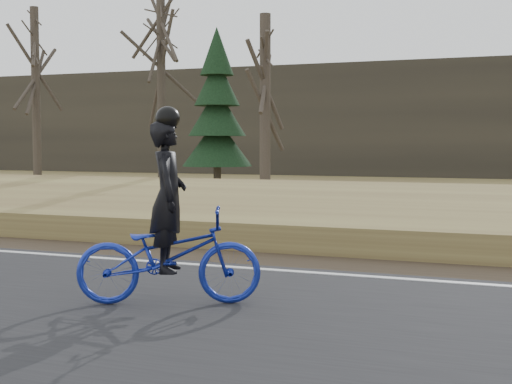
% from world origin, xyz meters
% --- Properties ---
extents(ground, '(120.00, 120.00, 0.00)m').
position_xyz_m(ground, '(0.00, 0.00, 0.00)').
color(ground, '#988C4D').
rests_on(ground, ground).
extents(edge_line, '(120.00, 0.12, 0.01)m').
position_xyz_m(edge_line, '(0.00, 0.20, 0.07)').
color(edge_line, silver).
rests_on(edge_line, road).
extents(shoulder, '(120.00, 1.60, 0.04)m').
position_xyz_m(shoulder, '(0.00, 1.20, 0.02)').
color(shoulder, '#473A2B').
rests_on(shoulder, ground).
extents(embankment, '(120.00, 5.00, 0.44)m').
position_xyz_m(embankment, '(0.00, 4.20, 0.22)').
color(embankment, '#988C4D').
rests_on(embankment, ground).
extents(ballast, '(120.00, 3.00, 0.45)m').
position_xyz_m(ballast, '(0.00, 8.00, 0.23)').
color(ballast, slate).
rests_on(ballast, ground).
extents(railroad, '(120.00, 2.40, 0.29)m').
position_xyz_m(railroad, '(0.00, 8.00, 0.53)').
color(railroad, black).
rests_on(railroad, ballast).
extents(treeline_backdrop, '(120.00, 4.00, 6.00)m').
position_xyz_m(treeline_backdrop, '(0.00, 30.00, 3.00)').
color(treeline_backdrop, '#383328').
rests_on(treeline_backdrop, ground).
extents(cyclist, '(2.09, 1.42, 2.12)m').
position_xyz_m(cyclist, '(2.67, -2.09, 0.73)').
color(cyclist, '#16289D').
rests_on(cyclist, road).
extents(bare_tree_far_left, '(0.36, 0.36, 7.33)m').
position_xyz_m(bare_tree_far_left, '(-12.85, 15.38, 3.66)').
color(bare_tree_far_left, '#473F34').
rests_on(bare_tree_far_left, ground).
extents(bare_tree_left, '(0.36, 0.36, 8.49)m').
position_xyz_m(bare_tree_left, '(-7.96, 17.12, 4.25)').
color(bare_tree_left, '#473F34').
rests_on(bare_tree_left, ground).
extents(bare_tree_near_left, '(0.36, 0.36, 5.98)m').
position_xyz_m(bare_tree_near_left, '(-1.94, 13.17, 2.99)').
color(bare_tree_near_left, '#473F34').
rests_on(bare_tree_near_left, ground).
extents(conifer, '(2.60, 2.60, 6.05)m').
position_xyz_m(conifer, '(-4.66, 15.35, 2.86)').
color(conifer, '#473F34').
rests_on(conifer, ground).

